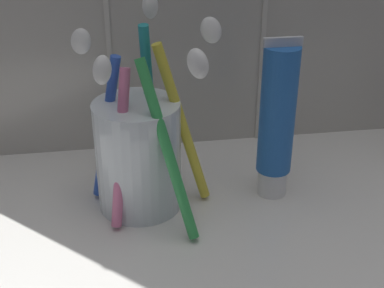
{
  "coord_description": "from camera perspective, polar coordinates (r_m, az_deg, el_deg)",
  "views": [
    {
      "loc": [
        -14.11,
        -37.96,
        30.0
      ],
      "look_at": [
        -8.08,
        1.54,
        9.07
      ],
      "focal_mm": 50.0,
      "sensor_mm": 36.0,
      "label": 1
    }
  ],
  "objects": [
    {
      "name": "sink_counter",
      "position": [
        0.5,
        9.6,
        -8.42
      ],
      "size": [
        64.49,
        31.82,
        2.0
      ],
      "primitive_type": "cube",
      "color": "silver",
      "rests_on": "ground"
    },
    {
      "name": "toothbrush_cup",
      "position": [
        0.47,
        -5.63,
        -0.63
      ],
      "size": [
        12.84,
        12.05,
        18.68
      ],
      "color": "silver",
      "rests_on": "sink_counter"
    },
    {
      "name": "toothpaste_tube",
      "position": [
        0.49,
        8.94,
        2.47
      ],
      "size": [
        3.37,
        3.21,
        15.29
      ],
      "color": "white",
      "rests_on": "sink_counter"
    }
  ]
}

